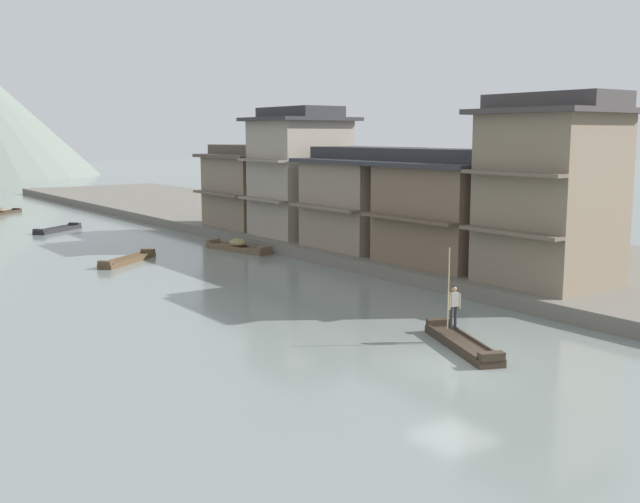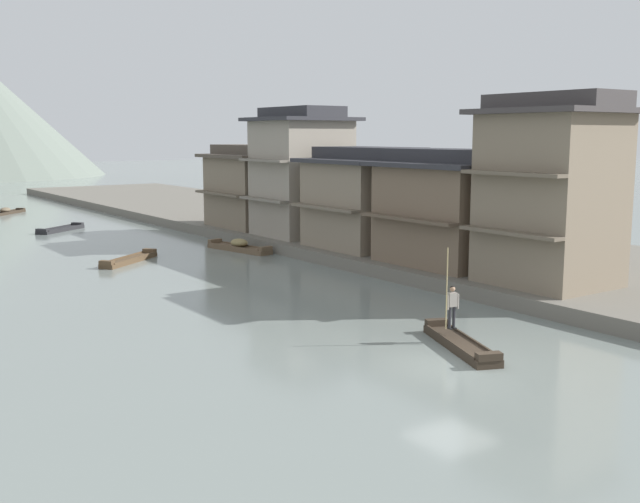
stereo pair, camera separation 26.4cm
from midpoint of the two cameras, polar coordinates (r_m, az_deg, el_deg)
name	(u,v)px [view 2 (the right image)]	position (r m, az deg, el deg)	size (l,w,h in m)	color
ground_plane	(452,366)	(25.59, 10.27, -8.55)	(400.00, 400.00, 0.00)	gray
riverbank_right	(330,229)	(58.64, 0.90, 1.75)	(18.00, 110.00, 0.71)	#6B665B
boat_foreground_poled	(460,344)	(27.58, 10.87, -6.91)	(2.78, 4.95, 0.53)	#33281E
boatman_person	(452,302)	(27.99, 10.22, -3.78)	(0.57, 0.31, 3.04)	black
boat_moored_nearest	(239,247)	(49.87, -5.99, 0.36)	(2.10, 5.52, 0.82)	brown
boat_moored_second	(5,212)	(78.71, -22.65, 2.77)	(4.56, 4.51, 0.67)	#33281E
boat_moored_third	(129,260)	(46.59, -14.10, -0.61)	(4.59, 3.80, 0.48)	brown
boat_moored_far	(61,229)	(63.42, -18.95, 1.61)	(4.48, 3.78, 0.44)	#232326
house_waterfront_nearest	(550,191)	(36.12, 17.25, 4.37)	(5.88, 6.27, 8.74)	#7F705B
house_waterfront_second	(447,208)	(40.76, 9.77, 3.25)	(6.12, 7.58, 6.14)	#75604C
house_waterfront_tall	(368,198)	(46.55, 3.81, 4.04)	(7.14, 7.04, 6.14)	gray
house_waterfront_narrow	(301,173)	(51.88, -1.29, 6.00)	(6.56, 6.17, 8.74)	gray
house_waterfront_far	(249,187)	(57.05, -5.28, 4.90)	(5.51, 7.42, 6.14)	#7F705B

